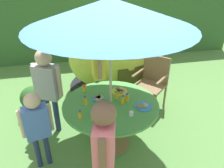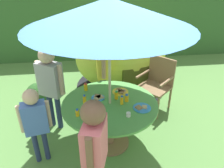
{
  "view_description": "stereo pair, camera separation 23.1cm",
  "coord_description": "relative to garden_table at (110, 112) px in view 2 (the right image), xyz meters",
  "views": [
    {
      "loc": [
        -0.5,
        -2.44,
        2.4
      ],
      "look_at": [
        0.05,
        0.13,
        0.96
      ],
      "focal_mm": 34.4,
      "sensor_mm": 36.0,
      "label": 1
    },
    {
      "loc": [
        -0.28,
        -2.48,
        2.4
      ],
      "look_at": [
        0.05,
        0.13,
        0.96
      ],
      "focal_mm": 34.4,
      "sensor_mm": 36.0,
      "label": 2
    }
  ],
  "objects": [
    {
      "name": "child_in_blue_shirt",
      "position": [
        -0.97,
        -0.21,
        0.15
      ],
      "size": [
        0.38,
        0.22,
        1.14
      ],
      "rotation": [
        0.0,
        0.0,
        0.21
      ],
      "color": "navy",
      "rests_on": "ground_plane"
    },
    {
      "name": "juice_bottle_center_front",
      "position": [
        0.24,
        0.02,
        0.21
      ],
      "size": [
        0.06,
        0.06,
        0.11
      ],
      "color": "yellow",
      "rests_on": "garden_table"
    },
    {
      "name": "hedge_backdrop",
      "position": [
        0.0,
        3.79,
        0.42
      ],
      "size": [
        9.0,
        0.7,
        1.99
      ],
      "primitive_type": "cube",
      "color": "#33602D",
      "rests_on": "ground_plane"
    },
    {
      "name": "dome_tent",
      "position": [
        0.46,
        1.83,
        0.14
      ],
      "size": [
        2.44,
        2.44,
        1.45
      ],
      "rotation": [
        0.0,
        0.0,
        0.23
      ],
      "color": "#B2C63F",
      "rests_on": "ground_plane"
    },
    {
      "name": "juice_bottle_center_back",
      "position": [
        -0.35,
        0.04,
        0.22
      ],
      "size": [
        0.05,
        0.05,
        0.13
      ],
      "color": "yellow",
      "rests_on": "garden_table"
    },
    {
      "name": "snack_bowl",
      "position": [
        -0.23,
        -0.3,
        0.19
      ],
      "size": [
        0.15,
        0.15,
        0.07
      ],
      "color": "white",
      "rests_on": "garden_table"
    },
    {
      "name": "patio_umbrella",
      "position": [
        0.0,
        0.0,
        1.37
      ],
      "size": [
        1.99,
        1.99,
        2.11
      ],
      "color": "#B7AD8C",
      "rests_on": "ground_plane"
    },
    {
      "name": "plate_mid_right",
      "position": [
        0.19,
        0.28,
        0.17
      ],
      "size": [
        0.24,
        0.24,
        0.03
      ],
      "color": "yellow",
      "rests_on": "garden_table"
    },
    {
      "name": "juice_bottle_mid_left",
      "position": [
        0.1,
        0.1,
        0.22
      ],
      "size": [
        0.05,
        0.05,
        0.13
      ],
      "color": "yellow",
      "rests_on": "garden_table"
    },
    {
      "name": "child_in_grey_shirt",
      "position": [
        -0.86,
        0.51,
        0.32
      ],
      "size": [
        0.42,
        0.36,
        1.4
      ],
      "rotation": [
        0.0,
        0.0,
        -0.54
      ],
      "color": "navy",
      "rests_on": "ground_plane"
    },
    {
      "name": "child_in_pink_shirt",
      "position": [
        -0.25,
        -0.92,
        0.31
      ],
      "size": [
        0.29,
        0.45,
        1.38
      ],
      "rotation": [
        0.0,
        0.0,
        1.3
      ],
      "color": "navy",
      "rests_on": "ground_plane"
    },
    {
      "name": "potted_plant",
      "position": [
        -1.21,
        0.98,
        -0.25
      ],
      "size": [
        0.42,
        0.42,
        0.58
      ],
      "color": "#595960",
      "rests_on": "ground_plane"
    },
    {
      "name": "juice_bottle_far_left",
      "position": [
        0.16,
        -0.04,
        0.22
      ],
      "size": [
        0.05,
        0.05,
        0.13
      ],
      "color": "yellow",
      "rests_on": "garden_table"
    },
    {
      "name": "garden_table",
      "position": [
        0.0,
        0.0,
        0.0
      ],
      "size": [
        1.34,
        1.34,
        0.73
      ],
      "color": "brown",
      "rests_on": "ground_plane"
    },
    {
      "name": "plate_front_edge",
      "position": [
        0.41,
        -0.18,
        0.17
      ],
      "size": [
        0.24,
        0.24,
        0.03
      ],
      "color": "#338CD8",
      "rests_on": "garden_table"
    },
    {
      "name": "plate_near_left",
      "position": [
        -0.15,
        0.15,
        0.17
      ],
      "size": [
        0.19,
        0.19,
        0.03
      ],
      "color": "#338CD8",
      "rests_on": "garden_table"
    },
    {
      "name": "juice_bottle_far_right",
      "position": [
        -0.33,
        0.4,
        0.22
      ],
      "size": [
        0.05,
        0.05,
        0.12
      ],
      "color": "yellow",
      "rests_on": "garden_table"
    },
    {
      "name": "juice_bottle_near_right",
      "position": [
        -0.44,
        -0.24,
        0.21
      ],
      "size": [
        0.05,
        0.05,
        0.1
      ],
      "color": "yellow",
      "rests_on": "garden_table"
    },
    {
      "name": "wooden_chair",
      "position": [
        0.98,
        0.88,
        -0.02
      ],
      "size": [
        0.71,
        0.71,
        0.98
      ],
      "rotation": [
        0.0,
        0.0,
        -0.84
      ],
      "color": "brown",
      "rests_on": "ground_plane"
    },
    {
      "name": "child_in_yellow_shirt",
      "position": [
        -0.01,
        1.04,
        0.35
      ],
      "size": [
        0.24,
        0.48,
        1.44
      ],
      "rotation": [
        0.0,
        0.0,
        -1.56
      ],
      "color": "navy",
      "rests_on": "ground_plane"
    },
    {
      "name": "cup_near",
      "position": [
        0.2,
        -0.33,
        0.19
      ],
      "size": [
        0.06,
        0.06,
        0.06
      ],
      "primitive_type": "cylinder",
      "color": "white",
      "rests_on": "garden_table"
    },
    {
      "name": "ground_plane",
      "position": [
        0.0,
        0.0,
        -0.58
      ],
      "size": [
        10.0,
        10.0,
        0.02
      ],
      "primitive_type": "cube",
      "color": "#548442"
    }
  ]
}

